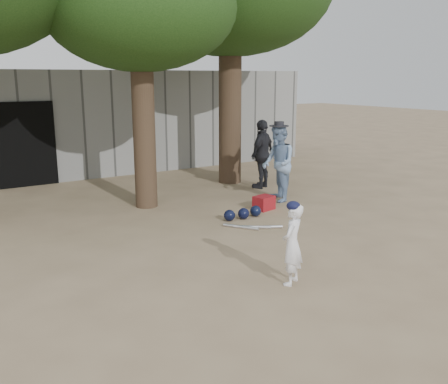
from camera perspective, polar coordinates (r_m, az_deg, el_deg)
ground at (r=7.44m, az=0.25°, el=-9.19°), size 70.00×70.00×0.00m
boy_player at (r=6.93m, az=7.80°, el=-5.95°), size 0.50×0.45×1.15m
spectator_blue at (r=11.48m, az=6.21°, el=3.28°), size 0.93×1.04×1.77m
spectator_dark at (r=12.85m, az=4.41°, el=4.35°), size 1.12×0.83×1.76m
red_bag at (r=10.83m, az=4.59°, el=-1.24°), size 0.48×0.41×0.30m
back_building at (r=16.60m, az=-19.65°, el=7.76°), size 16.00×5.24×3.00m
helmet_row at (r=10.12m, az=2.19°, el=-2.44°), size 0.87×0.27×0.23m
bat_pile at (r=9.52m, az=3.24°, el=-4.00°), size 0.91×0.75×0.06m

